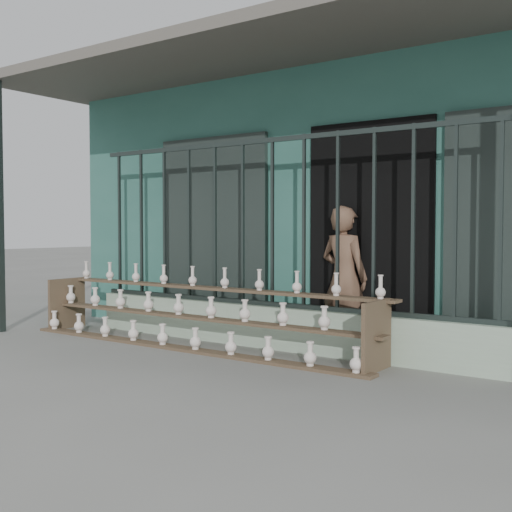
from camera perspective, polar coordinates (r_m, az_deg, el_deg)
The scene contains 6 objects.
ground at distance 5.94m, azimuth -5.68°, elevation -10.04°, with size 60.00×60.00×0.00m, color slate.
workshop_building at distance 9.41m, azimuth 11.52°, elevation 4.51°, with size 7.40×6.60×3.21m.
parapet_wall at distance 6.91m, azimuth 1.45°, elevation -6.34°, with size 5.00×0.20×0.45m, color #AAC4A8.
security_fence at distance 6.83m, azimuth 1.46°, elevation 3.02°, with size 5.00×0.04×1.80m.
shelf_rack at distance 7.02m, azimuth -5.59°, elevation -5.12°, with size 4.50×0.68×0.85m.
elderly_woman at distance 6.85m, azimuth 7.84°, elevation -1.93°, with size 0.56×0.36×1.52m, color brown.
Camera 1 is at (3.81, -4.37, 1.30)m, focal length 45.00 mm.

